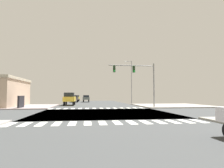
{
  "coord_description": "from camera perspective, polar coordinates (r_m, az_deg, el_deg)",
  "views": [
    {
      "loc": [
        -1.82,
        -20.47,
        1.87
      ],
      "look_at": [
        1.64,
        6.02,
        3.43
      ],
      "focal_mm": 30.98,
      "sensor_mm": 36.0,
      "label": 1
    }
  ],
  "objects": [
    {
      "name": "crosswalk_near",
      "position": [
        13.4,
        -0.65,
        -11.34
      ],
      "size": [
        13.5,
        2.0,
        0.01
      ],
      "color": "silver",
      "rests_on": "ground"
    },
    {
      "name": "sedan_middle_4",
      "position": [
        61.33,
        -10.43,
        -3.98
      ],
      "size": [
        1.8,
        4.3,
        1.88
      ],
      "rotation": [
        0.0,
        0.0,
        3.14
      ],
      "color": "black",
      "rests_on": "ground"
    },
    {
      "name": "street_lamp",
      "position": [
        42.8,
        5.48,
        1.6
      ],
      "size": [
        1.78,
        0.32,
        9.45
      ],
      "color": "gray",
      "rests_on": "ground"
    },
    {
      "name": "sidewalk_corner_ne",
      "position": [
        35.74,
        17.18,
        -6.07
      ],
      "size": [
        12.0,
        12.0,
        0.14
      ],
      "color": "gray",
      "rests_on": "ground"
    },
    {
      "name": "crosswalk_far",
      "position": [
        27.88,
        -4.22,
        -7.16
      ],
      "size": [
        13.5,
        2.0,
        0.01
      ],
      "color": "silver",
      "rests_on": "ground"
    },
    {
      "name": "ground",
      "position": [
        20.64,
        -2.37,
        -8.6
      ],
      "size": [
        90.0,
        90.0,
        0.05
      ],
      "color": "#383A3C"
    },
    {
      "name": "pickup_crossing_1",
      "position": [
        36.87,
        -12.41,
        -4.16
      ],
      "size": [
        2.0,
        5.1,
        2.35
      ],
      "rotation": [
        0.0,
        0.0,
        3.14
      ],
      "color": "black",
      "rests_on": "ground"
    },
    {
      "name": "sedan_leading_3",
      "position": [
        53.6,
        -7.64,
        -4.11
      ],
      "size": [
        1.8,
        4.3,
        1.88
      ],
      "rotation": [
        0.0,
        0.0,
        3.14
      ],
      "color": "black",
      "rests_on": "ground"
    },
    {
      "name": "traffic_signal_mast",
      "position": [
        29.32,
        7.29,
        2.8
      ],
      "size": [
        7.02,
        0.55,
        6.73
      ],
      "color": "gray",
      "rests_on": "ground"
    },
    {
      "name": "sedan_nearside_1",
      "position": [
        52.82,
        -10.91,
        -4.09
      ],
      "size": [
        1.8,
        4.3,
        1.88
      ],
      "rotation": [
        0.0,
        0.0,
        3.14
      ],
      "color": "black",
      "rests_on": "ground"
    },
    {
      "name": "sidewalk_corner_nw",
      "position": [
        34.39,
        -26.55,
        -5.99
      ],
      "size": [
        12.0,
        12.0,
        0.14
      ],
      "color": "gray",
      "rests_on": "ground"
    }
  ]
}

